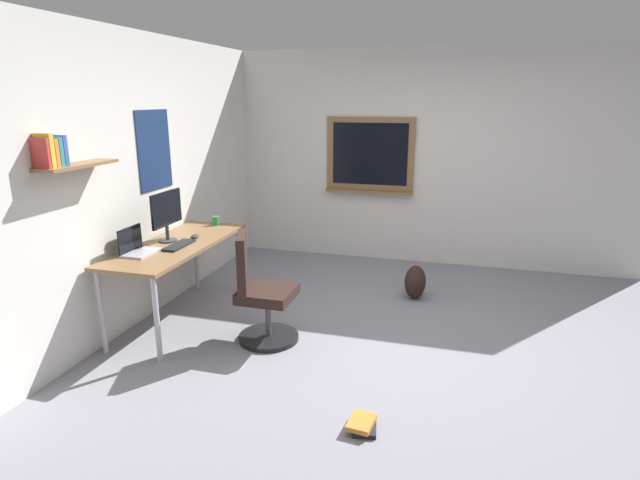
# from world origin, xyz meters

# --- Properties ---
(ground_plane) EXTENTS (5.20, 5.20, 0.00)m
(ground_plane) POSITION_xyz_m (0.00, 0.00, 0.00)
(ground_plane) COLOR gray
(ground_plane) RESTS_ON ground
(wall_back) EXTENTS (5.00, 0.30, 2.60)m
(wall_back) POSITION_xyz_m (-0.01, 2.45, 1.30)
(wall_back) COLOR silver
(wall_back) RESTS_ON ground
(wall_right) EXTENTS (0.22, 5.00, 2.60)m
(wall_right) POSITION_xyz_m (2.45, 0.03, 1.30)
(wall_right) COLOR silver
(wall_right) RESTS_ON ground
(desk) EXTENTS (1.65, 0.63, 0.75)m
(desk) POSITION_xyz_m (-0.00, 2.05, 0.68)
(desk) COLOR olive
(desk) RESTS_ON ground
(office_chair) EXTENTS (0.53, 0.55, 0.95)m
(office_chair) POSITION_xyz_m (-0.21, 1.16, 0.41)
(office_chair) COLOR black
(office_chair) RESTS_ON ground
(laptop) EXTENTS (0.31, 0.21, 0.23)m
(laptop) POSITION_xyz_m (-0.38, 2.20, 0.80)
(laptop) COLOR #ADAFB5
(laptop) RESTS_ON desk
(monitor_primary) EXTENTS (0.46, 0.17, 0.46)m
(monitor_primary) POSITION_xyz_m (0.04, 2.16, 1.02)
(monitor_primary) COLOR #38383D
(monitor_primary) RESTS_ON desk
(keyboard) EXTENTS (0.37, 0.13, 0.02)m
(keyboard) POSITION_xyz_m (-0.09, 1.98, 0.76)
(keyboard) COLOR black
(keyboard) RESTS_ON desk
(computer_mouse) EXTENTS (0.10, 0.06, 0.03)m
(computer_mouse) POSITION_xyz_m (0.19, 1.98, 0.76)
(computer_mouse) COLOR #262628
(computer_mouse) RESTS_ON desk
(coffee_mug) EXTENTS (0.08, 0.08, 0.09)m
(coffee_mug) POSITION_xyz_m (0.72, 2.03, 0.79)
(coffee_mug) COLOR #338C4C
(coffee_mug) RESTS_ON desk
(backpack) EXTENTS (0.32, 0.22, 0.35)m
(backpack) POSITION_xyz_m (1.14, -0.02, 0.17)
(backpack) COLOR black
(backpack) RESTS_ON ground
(book_stack_on_floor) EXTENTS (0.23, 0.20, 0.06)m
(book_stack_on_floor) POSITION_xyz_m (-1.19, 0.07, 0.03)
(book_stack_on_floor) COLOR black
(book_stack_on_floor) RESTS_ON ground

